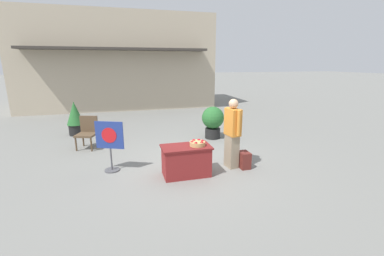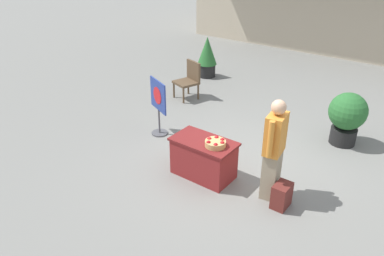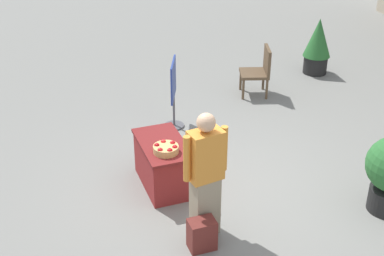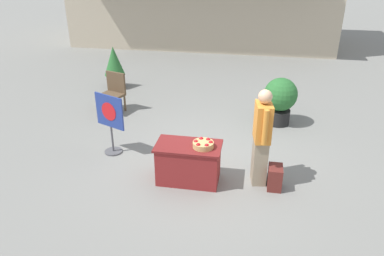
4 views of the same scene
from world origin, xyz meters
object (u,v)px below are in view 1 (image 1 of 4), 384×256
apple_basket (197,143)px  potted_plant_far_right (213,120)px  display_table (186,161)px  patio_chair (88,131)px  backpack (244,160)px  poster_board (110,143)px  person_visitor (232,133)px  potted_plant_near_left (75,118)px

apple_basket → potted_plant_far_right: bearing=63.5°
display_table → patio_chair: patio_chair is taller
display_table → apple_basket: bearing=-7.0°
backpack → patio_chair: patio_chair is taller
apple_basket → poster_board: bearing=159.0°
person_visitor → potted_plant_far_right: person_visitor is taller
person_visitor → poster_board: bearing=-18.8°
backpack → patio_chair: size_ratio=0.42×
potted_plant_far_right → backpack: bearing=-92.8°
apple_basket → potted_plant_near_left: (-3.32, 4.50, -0.12)m
backpack → apple_basket: bearing=-177.1°
display_table → person_visitor: person_visitor is taller
person_visitor → patio_chair: 4.53m
display_table → potted_plant_far_right: bearing=59.0°
display_table → poster_board: bearing=157.0°
potted_plant_near_left → apple_basket: bearing=-53.6°
apple_basket → poster_board: poster_board is taller
apple_basket → poster_board: (-1.97, 0.76, -0.07)m
poster_board → patio_chair: (-0.75, 2.05, -0.16)m
display_table → apple_basket: 0.49m
potted_plant_far_right → person_visitor: bearing=-99.2°
potted_plant_near_left → potted_plant_far_right: (4.70, -1.72, -0.01)m
person_visitor → patio_chair: size_ratio=1.77×
person_visitor → backpack: (0.28, -0.15, -0.69)m
person_visitor → potted_plant_far_right: size_ratio=1.56×
display_table → potted_plant_near_left: (-3.05, 4.47, 0.29)m
person_visitor → potted_plant_far_right: (0.42, 2.56, -0.26)m
patio_chair → backpack: bearing=73.6°
display_table → potted_plant_far_right: size_ratio=1.02×
display_table → poster_board: size_ratio=0.92×
potted_plant_near_left → potted_plant_far_right: potted_plant_near_left is taller
poster_board → potted_plant_near_left: size_ratio=1.01×
display_table → poster_board: 1.89m
apple_basket → backpack: (1.25, 0.06, -0.57)m
potted_plant_near_left → backpack: bearing=-44.1°
display_table → potted_plant_far_right: (1.65, 2.74, 0.28)m
person_visitor → potted_plant_near_left: 6.07m
apple_basket → backpack: apple_basket is taller
display_table → patio_chair: 3.71m
display_table → backpack: bearing=1.2°
display_table → patio_chair: size_ratio=1.16×
potted_plant_near_left → potted_plant_far_right: 5.01m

